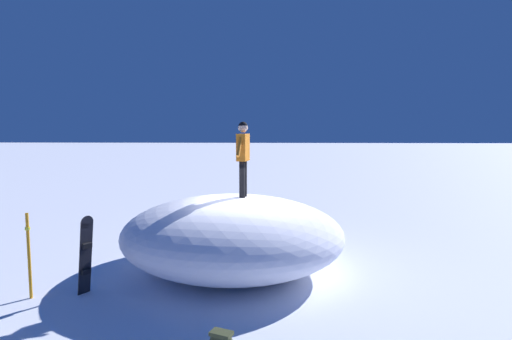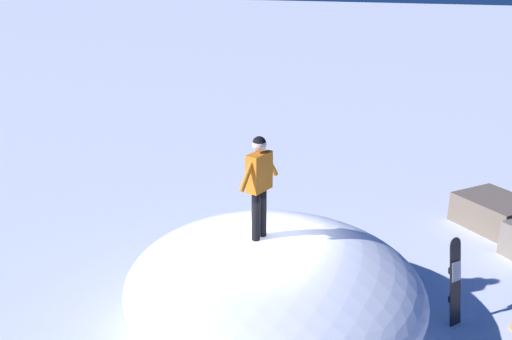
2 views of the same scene
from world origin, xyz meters
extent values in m
plane|color=white|center=(0.00, 0.00, 0.00)|extent=(240.00, 240.00, 0.00)
ellipsoid|color=white|center=(0.12, 0.35, 0.90)|extent=(6.93, 7.04, 1.80)
cylinder|color=black|center=(0.06, 0.11, 2.23)|extent=(0.14, 0.14, 0.87)
cylinder|color=black|center=(0.26, 0.08, 2.23)|extent=(0.14, 0.14, 0.87)
cube|color=orange|center=(0.16, 0.09, 2.99)|extent=(0.51, 0.29, 0.65)
sphere|color=beige|center=(0.16, 0.09, 3.46)|extent=(0.24, 0.24, 0.24)
cylinder|color=orange|center=(-0.17, 0.14, 3.05)|extent=(0.42, 0.15, 0.53)
cylinder|color=orange|center=(0.49, 0.04, 3.05)|extent=(0.42, 0.15, 0.53)
sphere|color=black|center=(0.16, 0.09, 3.49)|extent=(0.22, 0.22, 0.22)
cube|color=black|center=(-1.54, 3.21, 0.77)|extent=(0.35, 0.34, 1.54)
cylinder|color=black|center=(-1.60, 3.12, 1.53)|extent=(0.26, 0.19, 0.27)
cube|color=#B2B2B7|center=(-1.55, 3.20, 1.04)|extent=(0.23, 0.17, 0.37)
cube|color=black|center=(-1.58, 3.14, 1.04)|extent=(0.21, 0.17, 0.12)
cube|color=black|center=(-1.54, 3.20, 0.49)|extent=(0.21, 0.17, 0.12)
cube|color=#383D23|center=(-3.65, 0.10, 0.34)|extent=(0.30, 0.38, 0.06)
ellipsoid|color=#4C4C51|center=(2.43, 1.80, 0.17)|extent=(0.50, 0.39, 0.34)
ellipsoid|color=slate|center=(2.23, 1.77, 0.12)|extent=(0.17, 0.26, 0.16)
cube|color=#4C4C51|center=(2.43, 1.80, 0.31)|extent=(0.42, 0.33, 0.06)
cylinder|color=#4C4C51|center=(2.69, 1.75, 0.01)|extent=(0.32, 0.09, 0.04)
cylinder|color=#4C4C51|center=(2.66, 1.93, 0.01)|extent=(0.32, 0.09, 0.04)
cylinder|color=orange|center=(-1.78, 4.25, 0.87)|extent=(0.06, 0.06, 1.75)
cylinder|color=yellow|center=(-1.78, 4.25, 1.43)|extent=(0.10, 0.10, 0.06)
camera|label=1|loc=(-9.37, -0.72, 3.34)|focal=28.14mm
camera|label=2|loc=(8.06, 3.92, 6.09)|focal=39.63mm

